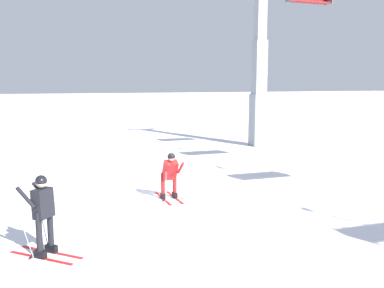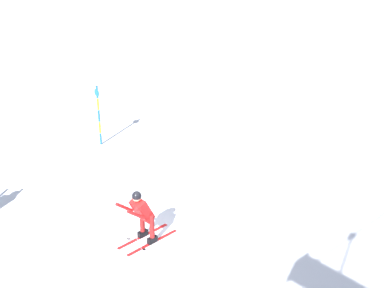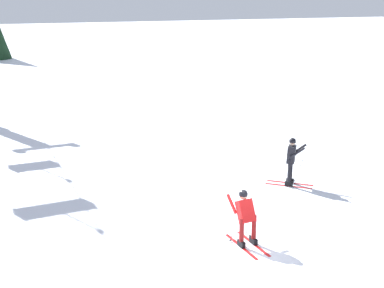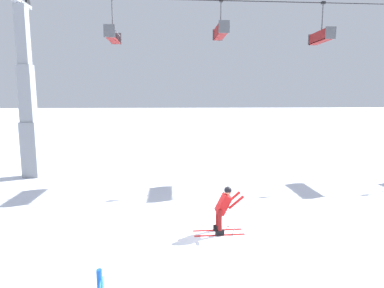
{
  "view_description": "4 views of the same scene",
  "coord_description": "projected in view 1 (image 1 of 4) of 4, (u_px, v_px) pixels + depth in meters",
  "views": [
    {
      "loc": [
        12.93,
        -3.81,
        3.75
      ],
      "look_at": [
        0.24,
        0.65,
        1.76
      ],
      "focal_mm": 39.41,
      "sensor_mm": 36.0,
      "label": 1
    },
    {
      "loc": [
        6.79,
        8.94,
        7.76
      ],
      "look_at": [
        0.08,
        1.53,
        3.27
      ],
      "focal_mm": 47.85,
      "sensor_mm": 36.0,
      "label": 2
    },
    {
      "loc": [
        -10.82,
        6.5,
        6.62
      ],
      "look_at": [
        0.65,
        1.34,
        2.97
      ],
      "focal_mm": 47.44,
      "sensor_mm": 36.0,
      "label": 3
    },
    {
      "loc": [
        -1.42,
        -9.82,
        4.35
      ],
      "look_at": [
        -0.57,
        1.94,
        2.63
      ],
      "focal_mm": 29.65,
      "sensor_mm": 36.0,
      "label": 4
    }
  ],
  "objects": [
    {
      "name": "ground_plane",
      "position": [
        171.0,
        197.0,
        13.86
      ],
      "size": [
        260.0,
        260.0,
        0.0
      ],
      "primitive_type": "plane",
      "color": "white"
    },
    {
      "name": "lift_tower_near",
      "position": [
        259.0,
        78.0,
        24.35
      ],
      "size": [
        0.83,
        2.28,
        9.71
      ],
      "color": "gray",
      "rests_on": "ground_plane"
    },
    {
      "name": "skier_carving_main",
      "position": [
        170.0,
        172.0,
        13.41
      ],
      "size": [
        1.64,
        0.71,
        1.67
      ],
      "color": "red",
      "rests_on": "ground_plane"
    },
    {
      "name": "skier_distant_uphill",
      "position": [
        43.0,
        209.0,
        9.04
      ],
      "size": [
        1.47,
        1.53,
        1.81
      ],
      "color": "red",
      "rests_on": "ground_plane"
    }
  ]
}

